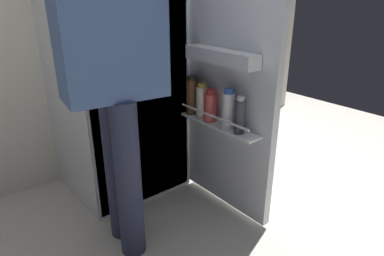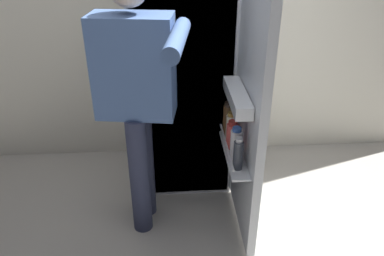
# 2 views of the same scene
# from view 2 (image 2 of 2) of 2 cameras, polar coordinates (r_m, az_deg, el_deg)

# --- Properties ---
(ground_plane) EXTENTS (5.36, 5.36, 0.00)m
(ground_plane) POSITION_cam_2_polar(r_m,az_deg,el_deg) (2.59, -0.78, -13.35)
(ground_plane) COLOR #B7B2A8
(refrigerator) EXTENTS (0.70, 1.25, 1.75)m
(refrigerator) POSITION_cam_2_polar(r_m,az_deg,el_deg) (2.58, -0.92, 9.18)
(refrigerator) COLOR silver
(refrigerator) RESTS_ON ground_plane
(person) EXTENTS (0.53, 0.76, 1.56)m
(person) POSITION_cam_2_polar(r_m,az_deg,el_deg) (2.10, -8.25, 5.94)
(person) COLOR #2D334C
(person) RESTS_ON ground_plane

